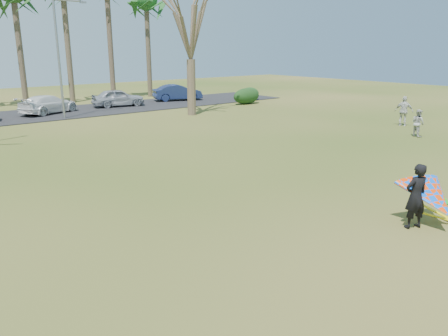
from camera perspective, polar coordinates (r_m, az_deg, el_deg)
ground at (r=12.85m, az=5.69°, el=-6.59°), size 100.00×100.00×0.00m
parking_strip at (r=34.76m, az=-24.89°, el=6.15°), size 46.00×7.00×0.06m
palm_9 at (r=45.54m, az=-10.14°, el=20.75°), size 4.84×4.84×10.84m
bare_tree_right at (r=32.25m, az=-4.45°, el=18.56°), size 6.27×6.27×9.21m
streetlight at (r=32.18m, az=-20.57°, el=13.92°), size 2.28×0.18×8.00m
hedge_near at (r=38.78m, az=2.95°, el=9.36°), size 2.76×1.25×1.38m
hedge_far at (r=41.18m, az=3.32°, el=9.62°), size 2.23×1.05×1.24m
car_3 at (r=35.24m, az=-21.94°, el=7.73°), size 5.01×3.67×1.35m
car_4 at (r=37.73m, az=-13.67°, el=8.92°), size 4.45×2.39×1.44m
car_5 at (r=41.11m, az=-6.09°, el=9.78°), size 4.68×2.79×1.46m
pedestrian_a at (r=26.59m, az=24.00°, el=5.39°), size 0.79×0.89×1.52m
pedestrian_b at (r=29.90m, az=22.45°, el=6.88°), size 0.79×1.19×1.87m
kite_flyer at (r=13.21m, az=25.36°, el=-3.48°), size 2.13×2.39×2.02m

